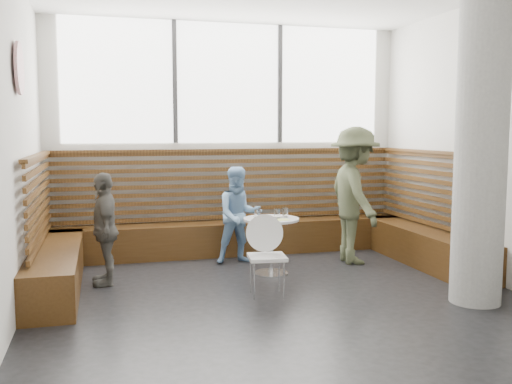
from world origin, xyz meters
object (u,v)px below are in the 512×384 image
object	(u,v)px
child_back	(239,215)
child_left	(105,229)
cafe_table	(271,234)
adult_man	(355,195)
cafe_chair	(265,249)
concrete_column	(481,143)

from	to	relation	value
child_back	child_left	size ratio (longest dim) A/B	1.00
cafe_table	adult_man	world-z (taller)	adult_man
cafe_table	cafe_chair	bearing A→B (deg)	-110.90
cafe_table	concrete_column	bearing A→B (deg)	-44.07
child_left	concrete_column	bearing A→B (deg)	63.49
adult_man	child_left	bearing A→B (deg)	98.02
adult_man	child_left	distance (m)	3.16
cafe_chair	adult_man	world-z (taller)	adult_man
cafe_table	adult_man	size ratio (longest dim) A/B	0.38
concrete_column	cafe_chair	distance (m)	2.40
child_back	child_left	world-z (taller)	child_left
cafe_chair	adult_man	distance (m)	1.92
cafe_table	cafe_chair	distance (m)	0.83
concrete_column	child_left	xyz separation A→B (m)	(-3.58, 1.67, -0.97)
adult_man	cafe_table	bearing A→B (deg)	108.02
cafe_chair	child_left	size ratio (longest dim) A/B	0.66
adult_man	concrete_column	bearing A→B (deg)	-163.83
concrete_column	cafe_chair	world-z (taller)	concrete_column
child_back	cafe_table	bearing A→B (deg)	-72.70
cafe_chair	child_back	world-z (taller)	child_back
adult_man	child_back	world-z (taller)	adult_man
cafe_chair	adult_man	size ratio (longest dim) A/B	0.47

